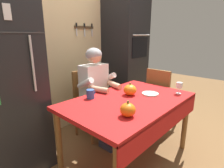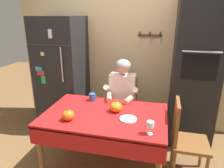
% 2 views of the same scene
% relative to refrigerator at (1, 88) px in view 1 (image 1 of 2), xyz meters
% --- Properties ---
extents(ground_plane, '(10.00, 10.00, 0.00)m').
position_rel_refrigerator_xyz_m(ground_plane, '(0.95, -0.96, -0.90)').
color(ground_plane, brown).
rests_on(ground_plane, ground).
extents(back_wall_assembly, '(3.70, 0.13, 2.60)m').
position_rel_refrigerator_xyz_m(back_wall_assembly, '(1.00, 0.39, 0.40)').
color(back_wall_assembly, '#D1B784').
rests_on(back_wall_assembly, ground).
extents(refrigerator, '(0.68, 0.71, 1.80)m').
position_rel_refrigerator_xyz_m(refrigerator, '(0.00, 0.00, 0.00)').
color(refrigerator, black).
rests_on(refrigerator, ground).
extents(wall_oven, '(0.60, 0.64, 2.10)m').
position_rel_refrigerator_xyz_m(wall_oven, '(2.00, 0.04, 0.15)').
color(wall_oven, black).
rests_on(wall_oven, ground).
extents(dining_table, '(1.40, 0.90, 0.74)m').
position_rel_refrigerator_xyz_m(dining_table, '(0.95, -0.88, -0.24)').
color(dining_table, brown).
rests_on(dining_table, ground).
extents(chair_behind_person, '(0.40, 0.40, 0.93)m').
position_rel_refrigerator_xyz_m(chair_behind_person, '(1.03, -0.09, -0.39)').
color(chair_behind_person, brown).
rests_on(chair_behind_person, ground).
extents(seated_person, '(0.47, 0.55, 1.25)m').
position_rel_refrigerator_xyz_m(seated_person, '(1.03, -0.28, -0.16)').
color(seated_person, '#38384C').
rests_on(seated_person, ground).
extents(chair_right_side, '(0.40, 0.40, 0.93)m').
position_rel_refrigerator_xyz_m(chair_right_side, '(1.85, -0.76, -0.39)').
color(chair_right_side, brown).
rests_on(chair_right_side, ground).
extents(coffee_mug, '(0.11, 0.09, 0.10)m').
position_rel_refrigerator_xyz_m(coffee_mug, '(0.69, -0.54, -0.11)').
color(coffee_mug, '#2D569E').
rests_on(coffee_mug, dining_table).
extents(wine_glass, '(0.07, 0.07, 0.14)m').
position_rel_refrigerator_xyz_m(wine_glass, '(1.48, -1.17, -0.06)').
color(wine_glass, white).
rests_on(wine_glass, dining_table).
extents(pumpkin_large, '(0.13, 0.13, 0.14)m').
position_rel_refrigerator_xyz_m(pumpkin_large, '(0.61, -1.11, -0.10)').
color(pumpkin_large, orange).
rests_on(pumpkin_large, dining_table).
extents(pumpkin_medium, '(0.15, 0.15, 0.14)m').
position_rel_refrigerator_xyz_m(pumpkin_medium, '(1.06, -0.79, -0.10)').
color(pumpkin_medium, orange).
rests_on(pumpkin_medium, dining_table).
extents(serving_tray, '(0.19, 0.19, 0.02)m').
position_rel_refrigerator_xyz_m(serving_tray, '(1.24, -0.95, -0.15)').
color(serving_tray, silver).
rests_on(serving_tray, dining_table).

